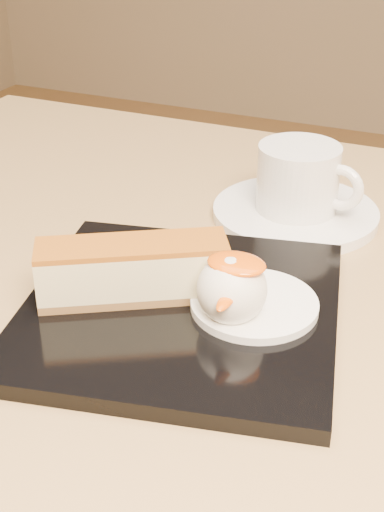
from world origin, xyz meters
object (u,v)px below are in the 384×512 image
at_px(table, 137,459).
at_px(ice_cream_scoop, 232,289).
at_px(cheesecake, 133,270).
at_px(dessert_plate, 181,310).
at_px(coffee_cup, 300,177).
at_px(saucer, 295,213).

height_order(table, ice_cream_scoop, ice_cream_scoop).
bearing_deg(cheesecake, dessert_plate, -22.39).
xyz_separation_m(table, coffee_cup, (0.07, 0.19, 0.20)).
relative_size(table, dessert_plate, 3.64).
bearing_deg(coffee_cup, cheesecake, -100.47).
relative_size(ice_cream_scoop, coffee_cup, 0.49).
bearing_deg(ice_cream_scoop, dessert_plate, 172.87).
bearing_deg(dessert_plate, table, -176.66).
xyz_separation_m(dessert_plate, saucer, (0.03, 0.19, -0.00)).
relative_size(cheesecake, saucer, 0.89).
xyz_separation_m(dessert_plate, cheesecake, (-0.03, -0.00, 0.03)).
distance_m(dessert_plate, coffee_cup, 0.19).
distance_m(dessert_plate, saucer, 0.19).
relative_size(dessert_plate, cheesecake, 1.64).
height_order(cheesecake, coffee_cup, coffee_cup).
xyz_separation_m(dessert_plate, ice_cream_scoop, (0.04, -0.00, 0.03)).
bearing_deg(ice_cream_scoop, table, 178.17).
bearing_deg(coffee_cup, saucer, -180.00).
relative_size(cheesecake, ice_cream_scoop, 2.80).
distance_m(table, ice_cream_scoop, 0.21).
distance_m(cheesecake, coffee_cup, 0.20).
bearing_deg(dessert_plate, cheesecake, -171.87).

